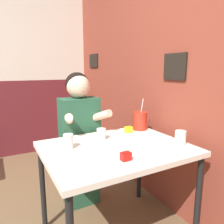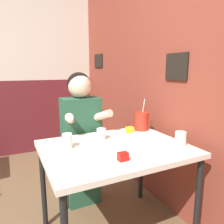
% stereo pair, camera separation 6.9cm
% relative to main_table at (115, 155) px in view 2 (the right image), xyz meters
% --- Properties ---
extents(brick_wall_right, '(0.08, 4.54, 2.70)m').
position_rel_main_table_xyz_m(brick_wall_right, '(0.63, 0.85, 0.69)').
color(brick_wall_right, brown).
rests_on(brick_wall_right, ground_plane).
extents(main_table, '(1.00, 0.78, 0.73)m').
position_rel_main_table_xyz_m(main_table, '(0.00, 0.00, 0.00)').
color(main_table, beige).
rests_on(main_table, ground_plane).
extents(person_seated, '(0.42, 0.41, 1.24)m').
position_rel_main_table_xyz_m(person_seated, '(-0.07, 0.54, -0.00)').
color(person_seated, '#235138').
rests_on(person_seated, ground_plane).
extents(cocktail_pitcher, '(0.13, 0.13, 0.28)m').
position_rel_main_table_xyz_m(cocktail_pitcher, '(0.40, 0.28, 0.15)').
color(cocktail_pitcher, '#B22819').
rests_on(cocktail_pitcher, main_table).
extents(glass_near_pitcher, '(0.07, 0.07, 0.09)m').
position_rel_main_table_xyz_m(glass_near_pitcher, '(-0.03, 0.19, 0.11)').
color(glass_near_pitcher, silver).
rests_on(glass_near_pitcher, main_table).
extents(glass_center, '(0.07, 0.07, 0.10)m').
position_rel_main_table_xyz_m(glass_center, '(-0.31, 0.12, 0.12)').
color(glass_center, silver).
rests_on(glass_center, main_table).
extents(glass_far_side, '(0.08, 0.08, 0.10)m').
position_rel_main_table_xyz_m(glass_far_side, '(0.43, -0.19, 0.12)').
color(glass_far_side, silver).
rests_on(glass_far_side, main_table).
extents(condiment_ketchup, '(0.06, 0.04, 0.05)m').
position_rel_main_table_xyz_m(condiment_ketchup, '(-0.07, -0.24, 0.09)').
color(condiment_ketchup, '#B7140F').
rests_on(condiment_ketchup, main_table).
extents(condiment_mustard, '(0.06, 0.04, 0.05)m').
position_rel_main_table_xyz_m(condiment_mustard, '(0.26, 0.25, 0.09)').
color(condiment_mustard, yellow).
rests_on(condiment_mustard, main_table).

